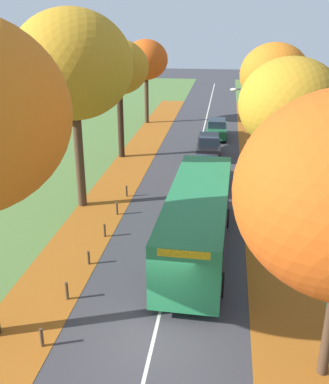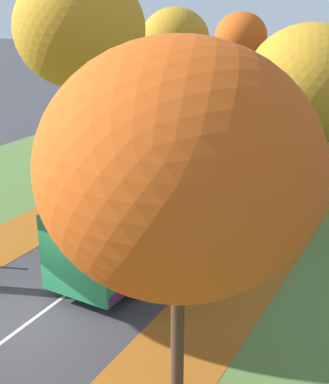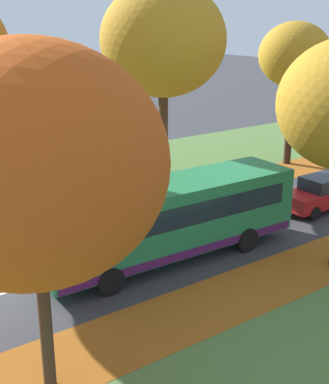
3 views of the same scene
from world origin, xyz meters
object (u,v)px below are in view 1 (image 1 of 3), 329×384
Objects in this scene: tree_right_near at (290,104)px; bollard_third at (89,258)px; bollard_second at (67,291)px; bus at (198,218)px; tree_left_mid at (119,68)px; car_green_third_in_line at (217,129)px; tree_right_mid at (274,75)px; car_black_following at (209,146)px; streetlamp_right at (253,125)px; tree_left_near at (73,65)px; bollard_sixth at (126,191)px; bollard_fourth at (105,230)px; bollard_fifth at (117,208)px; tree_right_far at (267,70)px; tree_left_far at (146,60)px; car_red_lead at (205,171)px; bollard_nearest at (42,338)px.

bollard_third is (-8.62, -6.26, -5.65)m from tree_right_near.
bus is (4.60, 4.26, 1.33)m from bollard_second.
bollard_third is (2.13, -15.63, -6.22)m from tree_left_mid.
car_green_third_in_line is (4.81, 22.15, 0.50)m from bollard_third.
car_black_following is (-4.43, -0.47, -5.25)m from tree_right_mid.
bollard_second is at bearing -114.14° from tree_right_mid.
bus is at bearing -105.46° from streetlamp_right.
bus is at bearing -90.72° from car_green_third_in_line.
bollard_sixth is at bearing 35.87° from tree_left_near.
bollard_fourth is 20.13m from car_green_third_in_line.
tree_right_near is at bearing 23.01° from bollard_fourth.
car_black_following is (4.42, 19.28, 0.44)m from bollard_second.
tree_right_near is at bearing -67.80° from car_black_following.
tree_right_near is at bearing 0.16° from tree_left_near.
bollard_second is (-8.67, -8.87, -5.59)m from tree_right_near.
tree_left_near is 18.71m from car_green_third_in_line.
bollard_sixth is at bearing -75.07° from tree_left_mid.
car_green_third_in_line is at bearing 85.46° from car_black_following.
bollard_fifth is (0.05, 7.82, -0.01)m from bollard_second.
tree_left_mid reaches higher than streetlamp_right.
tree_right_far is 7.80m from car_green_third_in_line.
tree_right_near reaches higher than tree_left_far.
car_red_lead is at bearing 50.78° from bollard_fifth.
tree_left_mid is 21.85m from bollard_nearest.
bollard_fifth is at bearing -139.95° from streetlamp_right.
bus reaches higher than bollard_nearest.
bollard_sixth is 0.16× the size of car_green_third_in_line.
tree_right_far reaches higher than bollard_fifth.
tree_right_near is 5.66m from streetlamp_right.
bollard_nearest is at bearing -88.52° from bollard_second.
bollard_fifth is at bearing -129.22° from car_red_lead.
bus is (4.54, -0.95, 1.37)m from bollard_fourth.
bollard_fourth is at bearing -118.80° from car_red_lead.
streetlamp_right is (7.21, 11.27, 3.43)m from bollard_third.
tree_left_far is at bearing 137.57° from tree_right_mid.
tree_left_mid is 11.85× the size of bollard_fifth.
tree_right_near is 1.37× the size of streetlamp_right.
bollard_sixth is at bearing -154.53° from streetlamp_right.
tree_right_far is 17.44m from car_red_lead.
bus is at bearing 19.98° from bollard_third.
streetlamp_right reaches higher than bollard_fifth.
tree_right_far is 31.22m from bollard_second.
bollard_nearest is at bearing -84.12° from tree_left_mid.
car_black_following reaches higher than bollard_third.
tree_left_mid reaches higher than bollard_third.
tree_right_near is 7.48m from bus.
tree_right_far is at bearing 45.01° from tree_left_mid.
tree_right_mid reaches higher than streetlamp_right.
bollard_nearest is 10.42m from bollard_fifth.
bus is (-4.07, -4.61, -4.26)m from tree_right_near.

